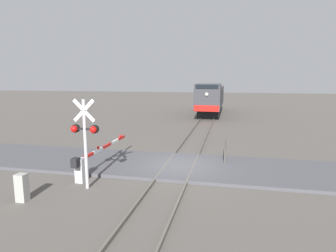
{
  "coord_description": "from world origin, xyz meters",
  "views": [
    {
      "loc": [
        2.46,
        -14.2,
        4.56
      ],
      "look_at": [
        -0.98,
        1.73,
        1.86
      ],
      "focal_mm": 30.94,
      "sensor_mm": 36.0,
      "label": 1
    }
  ],
  "objects": [
    {
      "name": "guard_railing",
      "position": [
        2.27,
        1.76,
        0.61
      ],
      "size": [
        0.08,
        2.32,
        0.95
      ],
      "color": "#4C4742",
      "rests_on": "ground_plane"
    },
    {
      "name": "crossing_signal",
      "position": [
        -3.28,
        -3.65,
        2.3
      ],
      "size": [
        1.18,
        0.33,
        3.75
      ],
      "color": "#ADADB2",
      "rests_on": "ground_plane"
    },
    {
      "name": "rail_track_right",
      "position": [
        0.72,
        0.0,
        0.07
      ],
      "size": [
        0.08,
        80.0,
        0.15
      ],
      "primitive_type": "cube",
      "color": "#59544C",
      "rests_on": "ground_plane"
    },
    {
      "name": "utility_cabinet",
      "position": [
        -5.03,
        -5.34,
        0.53
      ],
      "size": [
        0.39,
        0.35,
        1.06
      ],
      "primitive_type": "cube",
      "color": "#999993",
      "rests_on": "ground_plane"
    },
    {
      "name": "rail_track_left",
      "position": [
        -0.72,
        0.0,
        0.07
      ],
      "size": [
        0.08,
        80.0,
        0.15
      ],
      "primitive_type": "cube",
      "color": "#59544C",
      "rests_on": "ground_plane"
    },
    {
      "name": "road_surface",
      "position": [
        0.0,
        0.0,
        0.07
      ],
      "size": [
        36.0,
        4.58,
        0.15
      ],
      "primitive_type": "cube",
      "color": "#47474C",
      "rests_on": "ground_plane"
    },
    {
      "name": "locomotive",
      "position": [
        0.0,
        23.24,
        2.06
      ],
      "size": [
        2.79,
        14.42,
        3.95
      ],
      "color": "black",
      "rests_on": "ground_plane"
    },
    {
      "name": "ground_plane",
      "position": [
        0.0,
        0.0,
        0.0
      ],
      "size": [
        160.0,
        160.0,
        0.0
      ],
      "primitive_type": "plane",
      "color": "#514C47"
    },
    {
      "name": "crossing_gate",
      "position": [
        -3.92,
        -2.23,
        0.76
      ],
      "size": [
        0.36,
        5.99,
        1.21
      ],
      "color": "silver",
      "rests_on": "ground_plane"
    }
  ]
}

